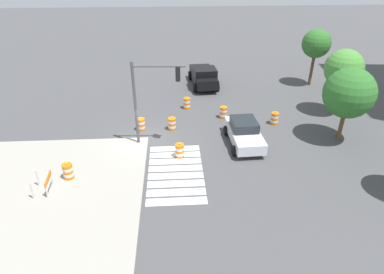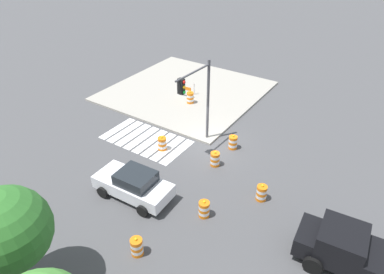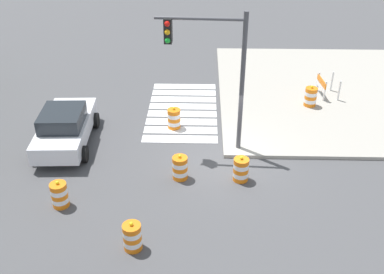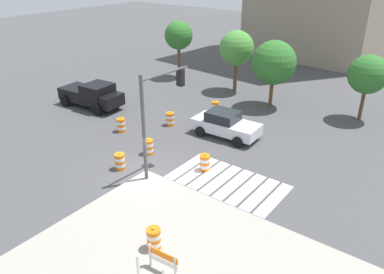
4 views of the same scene
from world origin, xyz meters
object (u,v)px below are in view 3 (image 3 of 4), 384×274
Objects in this scene: traffic_barrel_lane_center at (60,195)px; traffic_barrel_on_sidewalk at (311,97)px; traffic_barrel_near_corner at (241,169)px; traffic_barrel_median_near at (174,119)px; construction_barricade at (324,85)px; traffic_barrel_crosswalk_end at (132,237)px; sports_car at (65,127)px; traffic_light_pole at (212,58)px; traffic_barrel_far_curb at (180,168)px.

traffic_barrel_on_sidewalk is at bearing -53.03° from traffic_barrel_lane_center.
traffic_barrel_on_sidewalk reaches higher than traffic_barrel_near_corner.
traffic_barrel_lane_center is (-1.62, 6.18, 0.00)m from traffic_barrel_near_corner.
construction_barricade is at bearing -66.48° from traffic_barrel_median_near.
traffic_barrel_on_sidewalk reaches higher than traffic_barrel_crosswalk_end.
traffic_barrel_on_sidewalk is 0.79× the size of construction_barricade.
traffic_barrel_lane_center is 12.29m from traffic_barrel_on_sidewalk.
traffic_light_pole reaches higher than sports_car.
traffic_light_pole is (-4.83, 5.61, 3.19)m from construction_barricade.
traffic_barrel_median_near is at bearing -71.52° from sports_car.
traffic_barrel_lane_center is 0.79× the size of construction_barricade.
traffic_barrel_on_sidewalk is 6.88m from traffic_light_pole.
traffic_barrel_median_near is 0.19× the size of traffic_light_pole.
traffic_barrel_crosswalk_end is (-3.54, 3.46, 0.00)m from traffic_barrel_near_corner.
traffic_barrel_median_near is 3.72m from traffic_barrel_far_curb.
traffic_barrel_on_sidewalk is at bearing -32.26° from traffic_barrel_near_corner.
traffic_barrel_far_curb is 4.30m from traffic_barrel_lane_center.
traffic_barrel_crosswalk_end is 3.80m from traffic_barrel_far_curb.
traffic_barrel_far_curb is 0.79× the size of construction_barricade.
traffic_barrel_near_corner is 0.19× the size of traffic_light_pole.
traffic_barrel_median_near is 1.00× the size of traffic_barrel_lane_center.
sports_car is at bearing 108.48° from traffic_barrel_median_near.
construction_barricade is (1.10, -0.87, 0.12)m from traffic_barrel_on_sidewalk.
traffic_barrel_median_near and traffic_barrel_far_curb have the same top height.
traffic_light_pole is at bearing 130.69° from construction_barricade.
sports_car reaches higher than traffic_barrel_median_near.
construction_barricade is at bearing -37.46° from traffic_barrel_crosswalk_end.
traffic_barrel_far_curb is 9.58m from construction_barricade.
traffic_barrel_crosswalk_end is 1.00× the size of traffic_barrel_median_near.
traffic_barrel_on_sidewalk is (2.02, -6.30, 0.15)m from traffic_barrel_median_near.
traffic_barrel_on_sidewalk is at bearing -37.34° from traffic_barrel_crosswalk_end.
traffic_barrel_far_curb is 8.19m from traffic_barrel_on_sidewalk.
traffic_light_pole is at bearing -137.65° from traffic_barrel_median_near.
sports_car reaches higher than traffic_barrel_near_corner.
traffic_barrel_median_near is 4.16m from traffic_light_pole.
sports_car is 12.38m from construction_barricade.
construction_barricade is (6.87, -4.51, 0.27)m from traffic_barrel_near_corner.
traffic_barrel_far_curb is at bearing 135.36° from construction_barricade.
traffic_barrel_crosswalk_end is 13.12m from construction_barricade.
sports_car is at bearing 64.80° from traffic_barrel_far_curb.
sports_car is 4.02m from traffic_barrel_lane_center.
traffic_barrel_lane_center is 1.00× the size of traffic_barrel_on_sidewalk.
traffic_barrel_crosswalk_end is 7.33m from traffic_barrel_median_near.
traffic_barrel_on_sidewalk is at bearing -45.69° from traffic_barrel_far_curb.
traffic_barrel_median_near is 1.00× the size of traffic_barrel_far_curb.
traffic_light_pole reaches higher than traffic_barrel_far_curb.
traffic_barrel_near_corner is 1.00× the size of traffic_barrel_median_near.
traffic_barrel_crosswalk_end is at bearing 142.66° from traffic_barrel_on_sidewalk.
sports_car is 6.66m from traffic_light_pole.
traffic_barrel_far_curb is (3.59, -1.25, 0.00)m from traffic_barrel_crosswalk_end.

